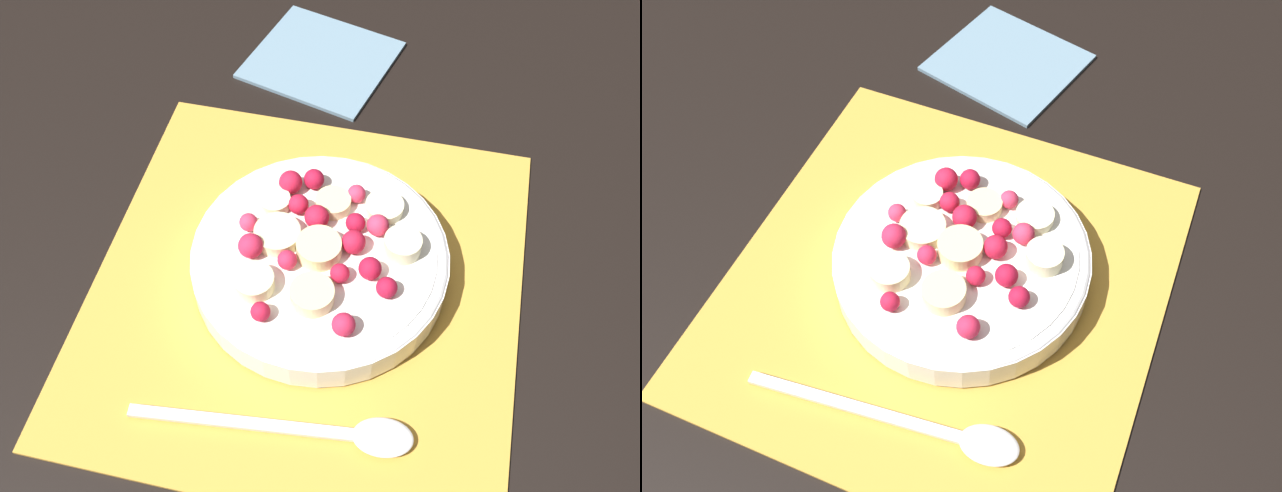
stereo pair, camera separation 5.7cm
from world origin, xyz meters
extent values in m
plane|color=black|center=(0.00, 0.00, 0.00)|extent=(3.00, 3.00, 0.00)
cube|color=gold|center=(0.00, 0.00, 0.00)|extent=(0.37, 0.35, 0.01)
cylinder|color=white|center=(0.01, -0.01, 0.02)|extent=(0.21, 0.21, 0.03)
torus|color=white|center=(0.01, -0.01, 0.03)|extent=(0.21, 0.21, 0.01)
cylinder|color=white|center=(0.01, -0.01, 0.03)|extent=(0.19, 0.19, 0.00)
cylinder|color=#F4EAB7|center=(0.07, -0.05, 0.04)|extent=(0.05, 0.05, 0.01)
cylinder|color=beige|center=(0.02, 0.03, 0.04)|extent=(0.05, 0.05, 0.01)
cylinder|color=beige|center=(0.01, -0.01, 0.04)|extent=(0.04, 0.04, 0.01)
cylinder|color=#F4EAB7|center=(0.05, 0.04, 0.04)|extent=(0.03, 0.03, 0.01)
cylinder|color=#F4EAB7|center=(0.03, -0.07, 0.04)|extent=(0.04, 0.04, 0.01)
cylinder|color=beige|center=(0.06, -0.01, 0.04)|extent=(0.04, 0.04, 0.01)
cylinder|color=beige|center=(-0.03, 0.03, 0.04)|extent=(0.04, 0.04, 0.01)
cylinder|color=beige|center=(-0.03, -0.01, 0.04)|extent=(0.05, 0.05, 0.01)
sphere|color=#B21433|center=(0.04, -0.03, 0.04)|extent=(0.02, 0.02, 0.02)
sphere|color=#D12347|center=(-0.01, 0.01, 0.04)|extent=(0.02, 0.02, 0.02)
sphere|color=red|center=(-0.01, -0.03, 0.04)|extent=(0.02, 0.02, 0.02)
sphere|color=#DB3356|center=(0.07, -0.03, 0.04)|extent=(0.02, 0.02, 0.02)
sphere|color=red|center=(-0.05, 0.02, 0.04)|extent=(0.02, 0.02, 0.02)
sphere|color=#B21433|center=(0.08, 0.01, 0.05)|extent=(0.02, 0.02, 0.02)
sphere|color=red|center=(0.05, 0.02, 0.04)|extent=(0.02, 0.02, 0.02)
sphere|color=#B21433|center=(0.00, -0.05, 0.05)|extent=(0.02, 0.02, 0.02)
sphere|color=red|center=(0.04, 0.00, 0.05)|extent=(0.02, 0.02, 0.02)
sphere|color=red|center=(0.07, 0.03, 0.05)|extent=(0.02, 0.02, 0.02)
sphere|color=#D12347|center=(0.00, 0.04, 0.05)|extent=(0.02, 0.02, 0.02)
sphere|color=#D12347|center=(-0.05, -0.04, 0.05)|extent=(0.02, 0.02, 0.02)
sphere|color=red|center=(0.02, -0.03, 0.05)|extent=(0.02, 0.02, 0.02)
sphere|color=#DB3356|center=(0.02, 0.05, 0.04)|extent=(0.02, 0.02, 0.02)
sphere|color=#DB3356|center=(0.04, -0.05, 0.05)|extent=(0.02, 0.02, 0.02)
sphere|color=#B21433|center=(-0.01, -0.07, 0.04)|extent=(0.02, 0.02, 0.02)
cube|color=silver|center=(-0.13, 0.02, 0.01)|extent=(0.03, 0.17, 0.00)
ellipsoid|color=silver|center=(-0.12, -0.08, 0.01)|extent=(0.03, 0.05, 0.01)
cube|color=slate|center=(0.28, 0.05, 0.00)|extent=(0.16, 0.17, 0.01)
camera|label=1|loc=(-0.30, -0.08, 0.51)|focal=40.00mm
camera|label=2|loc=(-0.29, -0.13, 0.51)|focal=40.00mm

